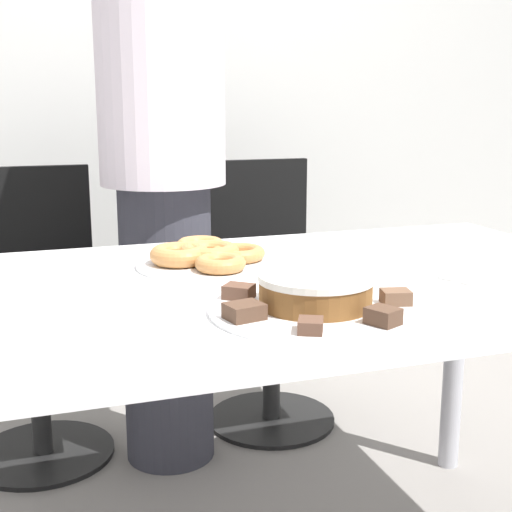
{
  "coord_description": "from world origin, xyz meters",
  "views": [
    {
      "loc": [
        -0.42,
        -1.32,
        1.1
      ],
      "look_at": [
        0.02,
        -0.04,
        0.8
      ],
      "focal_mm": 50.0,
      "sensor_mm": 36.0,
      "label": 1
    }
  ],
  "objects_px": {
    "person_standing": "(163,167)",
    "office_chair_left": "(34,322)",
    "plate_cake": "(315,309)",
    "frosted_cake": "(316,290)",
    "napkin": "(476,277)",
    "office_chair_right": "(266,300)",
    "plate_donuts": "(210,263)"
  },
  "relations": [
    {
      "from": "frosted_cake",
      "to": "office_chair_right",
      "type": "bearing_deg",
      "value": 74.36
    },
    {
      "from": "plate_donuts",
      "to": "frosted_cake",
      "type": "xyz_separation_m",
      "value": [
        0.08,
        -0.39,
        0.03
      ]
    },
    {
      "from": "person_standing",
      "to": "office_chair_left",
      "type": "xyz_separation_m",
      "value": [
        -0.38,
        0.18,
        -0.48
      ]
    },
    {
      "from": "person_standing",
      "to": "office_chair_right",
      "type": "height_order",
      "value": "person_standing"
    },
    {
      "from": "office_chair_left",
      "to": "person_standing",
      "type": "bearing_deg",
      "value": -24.0
    },
    {
      "from": "frosted_cake",
      "to": "napkin",
      "type": "height_order",
      "value": "frosted_cake"
    },
    {
      "from": "office_chair_right",
      "to": "frosted_cake",
      "type": "distance_m",
      "value": 1.24
    },
    {
      "from": "napkin",
      "to": "plate_cake",
      "type": "bearing_deg",
      "value": -165.22
    },
    {
      "from": "plate_donuts",
      "to": "plate_cake",
      "type": "bearing_deg",
      "value": -78.26
    },
    {
      "from": "plate_cake",
      "to": "napkin",
      "type": "bearing_deg",
      "value": 14.78
    },
    {
      "from": "frosted_cake",
      "to": "napkin",
      "type": "distance_m",
      "value": 0.42
    },
    {
      "from": "frosted_cake",
      "to": "plate_cake",
      "type": "bearing_deg",
      "value": 90.0
    },
    {
      "from": "person_standing",
      "to": "plate_cake",
      "type": "distance_m",
      "value": 0.98
    },
    {
      "from": "office_chair_left",
      "to": "frosted_cake",
      "type": "xyz_separation_m",
      "value": [
        0.45,
        -1.14,
        0.36
      ]
    },
    {
      "from": "office_chair_left",
      "to": "office_chair_right",
      "type": "height_order",
      "value": "same"
    },
    {
      "from": "office_chair_left",
      "to": "plate_cake",
      "type": "xyz_separation_m",
      "value": [
        0.45,
        -1.14,
        0.32
      ]
    },
    {
      "from": "plate_cake",
      "to": "frosted_cake",
      "type": "xyz_separation_m",
      "value": [
        0.0,
        -0.0,
        0.03
      ]
    },
    {
      "from": "plate_donuts",
      "to": "person_standing",
      "type": "bearing_deg",
      "value": 88.23
    },
    {
      "from": "office_chair_left",
      "to": "napkin",
      "type": "bearing_deg",
      "value": -49.53
    },
    {
      "from": "person_standing",
      "to": "plate_donuts",
      "type": "xyz_separation_m",
      "value": [
        -0.02,
        -0.57,
        -0.16
      ]
    },
    {
      "from": "office_chair_right",
      "to": "plate_cake",
      "type": "height_order",
      "value": "office_chair_right"
    },
    {
      "from": "office_chair_left",
      "to": "frosted_cake",
      "type": "distance_m",
      "value": 1.28
    },
    {
      "from": "frosted_cake",
      "to": "napkin",
      "type": "relative_size",
      "value": 1.32
    },
    {
      "from": "office_chair_left",
      "to": "plate_donuts",
      "type": "distance_m",
      "value": 0.89
    },
    {
      "from": "person_standing",
      "to": "plate_donuts",
      "type": "distance_m",
      "value": 0.59
    },
    {
      "from": "frosted_cake",
      "to": "napkin",
      "type": "bearing_deg",
      "value": 14.78
    },
    {
      "from": "office_chair_right",
      "to": "frosted_cake",
      "type": "bearing_deg",
      "value": -104.78
    },
    {
      "from": "plate_cake",
      "to": "frosted_cake",
      "type": "distance_m",
      "value": 0.03
    },
    {
      "from": "office_chair_right",
      "to": "person_standing",
      "type": "bearing_deg",
      "value": -154.18
    },
    {
      "from": "office_chair_left",
      "to": "plate_donuts",
      "type": "bearing_deg",
      "value": -62.95
    },
    {
      "from": "plate_cake",
      "to": "frosted_cake",
      "type": "height_order",
      "value": "frosted_cake"
    },
    {
      "from": "person_standing",
      "to": "plate_donuts",
      "type": "relative_size",
      "value": 5.35
    }
  ]
}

